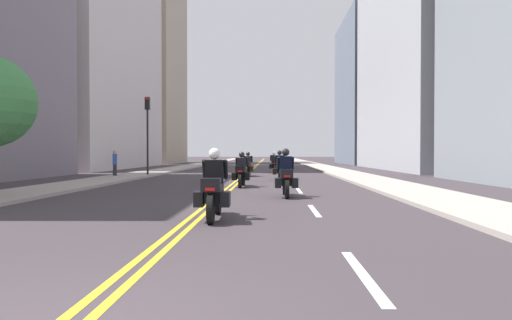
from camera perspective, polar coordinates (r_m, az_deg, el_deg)
name	(u,v)px	position (r m, az deg, el deg)	size (l,w,h in m)	color
ground_plane	(256,166)	(51.45, -0.04, -0.77)	(264.00, 264.00, 0.00)	#393136
sidewalk_left	(196,165)	(52.16, -7.80, -0.69)	(2.66, 144.00, 0.12)	gray
sidewalk_right	(316,165)	(51.69, 7.79, -0.70)	(2.66, 144.00, 0.12)	#A69C91
centreline_yellow_inner	(255,166)	(51.45, -0.17, -0.76)	(0.12, 132.00, 0.01)	yellow
centreline_yellow_outer	(257,166)	(51.45, 0.10, -0.76)	(0.12, 132.00, 0.01)	yellow
lane_dashes_white	(286,173)	(32.45, 3.88, -1.73)	(0.14, 56.40, 0.01)	silver
building_left_1	(104,38)	(48.09, -19.10, 14.68)	(6.25, 21.93, 25.98)	beige
building_right_1	(431,56)	(44.38, 21.67, 12.42)	(9.15, 21.71, 20.81)	#A7A9B1
building_left_2	(156,65)	(67.62, -12.80, 11.90)	(6.48, 14.55, 28.86)	tan
building_right_2	(368,92)	(63.66, 14.28, 8.55)	(6.84, 16.66, 20.01)	slate
motorcycle_0	(214,191)	(9.88, -5.45, -3.95)	(0.77, 2.19, 1.60)	black
motorcycle_1	(286,177)	(14.95, 3.88, -2.27)	(0.77, 2.11, 1.65)	black
motorcycle_2	(242,173)	(19.37, -1.88, -1.63)	(0.77, 2.16, 1.55)	black
motorcycle_3	(280,168)	(24.02, 3.07, -1.06)	(0.76, 2.25, 1.64)	black
motorcycle_4	(248,166)	(28.17, -1.07, -0.83)	(0.78, 2.28, 1.57)	black
motorcycle_5	(274,164)	(33.07, 2.35, -0.54)	(0.78, 2.27, 1.62)	black
traffic_light_near	(147,122)	(29.00, -13.85, 4.81)	(0.28, 0.38, 5.06)	black
pedestrian_0	(115,163)	(28.22, -17.79, -0.41)	(0.35, 0.50, 1.68)	#282633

